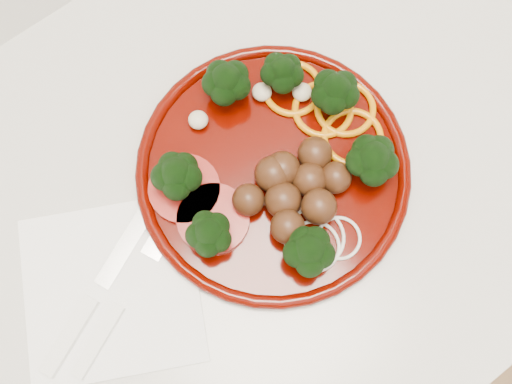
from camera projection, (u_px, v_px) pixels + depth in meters
counter at (150, 335)px, 1.07m from camera, size 2.40×0.60×0.90m
plate at (276, 167)px, 0.66m from camera, size 0.29×0.29×0.06m
napkin at (111, 289)px, 0.64m from camera, size 0.23×0.23×0.00m
knife at (89, 304)px, 0.63m from camera, size 0.20×0.10×0.01m
fork at (111, 321)px, 0.63m from camera, size 0.17×0.09×0.01m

